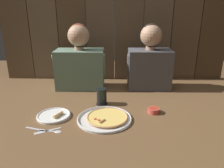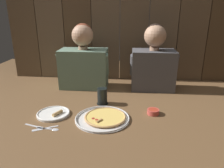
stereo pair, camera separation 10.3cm
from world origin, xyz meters
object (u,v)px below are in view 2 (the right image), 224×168
(pizza_tray, at_px, (104,118))
(drinking_glass, at_px, (102,96))
(dinner_plate, at_px, (54,114))
(diner_right, at_px, (154,61))
(dipping_bowl, at_px, (153,111))
(diner_left, at_px, (84,60))

(pizza_tray, bearing_deg, drinking_glass, 98.90)
(dinner_plate, distance_m, diner_right, 0.95)
(dipping_bowl, relative_size, diner_right, 0.14)
(dinner_plate, relative_size, diner_left, 0.39)
(dinner_plate, bearing_deg, pizza_tray, -5.26)
(dinner_plate, bearing_deg, diner_right, 38.76)
(pizza_tray, bearing_deg, dinner_plate, 174.74)
(dinner_plate, relative_size, diner_right, 0.39)
(drinking_glass, bearing_deg, dipping_bowl, -20.99)
(pizza_tray, relative_size, dipping_bowl, 4.35)
(drinking_glass, bearing_deg, diner_right, 42.11)
(diner_left, bearing_deg, dinner_plate, -99.74)
(diner_left, distance_m, diner_right, 0.62)
(drinking_glass, xyz_separation_m, dipping_bowl, (0.37, -0.14, -0.04))
(pizza_tray, relative_size, diner_left, 0.63)
(diner_right, bearing_deg, dinner_plate, -141.24)
(dinner_plate, xyz_separation_m, diner_left, (0.10, 0.57, 0.24))
(dinner_plate, height_order, dipping_bowl, same)
(dipping_bowl, relative_size, diner_left, 0.14)
(pizza_tray, xyz_separation_m, drinking_glass, (-0.04, 0.24, 0.05))
(drinking_glass, bearing_deg, pizza_tray, -81.10)
(pizza_tray, height_order, diner_right, diner_right)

